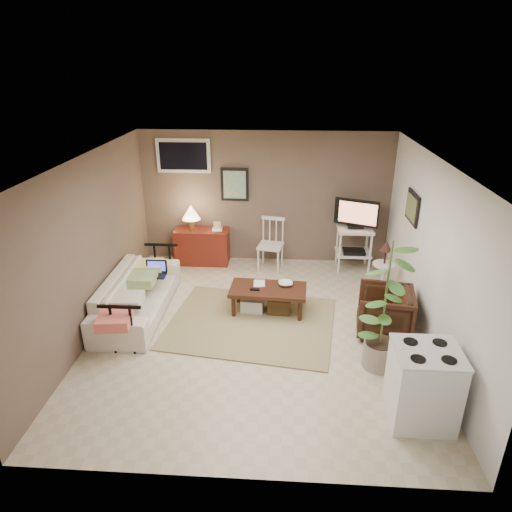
# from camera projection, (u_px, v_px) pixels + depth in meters

# --- Properties ---
(floor) EXTENTS (5.00, 5.00, 0.00)m
(floor) POSITION_uv_depth(u_px,v_px,m) (257.00, 330.00, 6.45)
(floor) COLOR #C1B293
(floor) RESTS_ON ground
(art_back) EXTENTS (0.50, 0.03, 0.60)m
(art_back) POSITION_uv_depth(u_px,v_px,m) (235.00, 184.00, 8.17)
(art_back) COLOR black
(art_right) EXTENTS (0.03, 0.60, 0.45)m
(art_right) POSITION_uv_depth(u_px,v_px,m) (412.00, 207.00, 6.68)
(art_right) COLOR black
(window) EXTENTS (0.96, 0.03, 0.60)m
(window) POSITION_uv_depth(u_px,v_px,m) (183.00, 156.00, 8.03)
(window) COLOR silver
(rug) EXTENTS (2.56, 2.16, 0.02)m
(rug) POSITION_uv_depth(u_px,v_px,m) (251.00, 323.00, 6.60)
(rug) COLOR #968557
(rug) RESTS_ON floor
(coffee_table) EXTENTS (1.16, 0.65, 0.43)m
(coffee_table) POSITION_uv_depth(u_px,v_px,m) (267.00, 298.00, 6.81)
(coffee_table) COLOR #3A1910
(coffee_table) RESTS_ON floor
(sofa) EXTENTS (0.61, 2.11, 0.82)m
(sofa) POSITION_uv_depth(u_px,v_px,m) (137.00, 288.00, 6.73)
(sofa) COLOR white
(sofa) RESTS_ON floor
(sofa_pillows) EXTENTS (0.40, 2.00, 0.14)m
(sofa_pillows) POSITION_uv_depth(u_px,v_px,m) (134.00, 290.00, 6.47)
(sofa_pillows) COLOR beige
(sofa_pillows) RESTS_ON sofa
(sofa_end_rails) EXTENTS (0.57, 2.10, 0.71)m
(sofa_end_rails) POSITION_uv_depth(u_px,v_px,m) (145.00, 292.00, 6.74)
(sofa_end_rails) COLOR black
(sofa_end_rails) RESTS_ON floor
(laptop) EXTENTS (0.32, 0.24, 0.22)m
(laptop) POSITION_uv_depth(u_px,v_px,m) (156.00, 271.00, 7.00)
(laptop) COLOR black
(laptop) RESTS_ON sofa
(red_console) EXTENTS (0.98, 0.43, 1.13)m
(red_console) POSITION_uv_depth(u_px,v_px,m) (201.00, 243.00, 8.43)
(red_console) COLOR maroon
(red_console) RESTS_ON floor
(spindle_chair) EXTENTS (0.49, 0.49, 0.93)m
(spindle_chair) POSITION_uv_depth(u_px,v_px,m) (271.00, 246.00, 8.19)
(spindle_chair) COLOR silver
(spindle_chair) RESTS_ON floor
(tv_stand) EXTENTS (0.74, 0.50, 1.30)m
(tv_stand) POSITION_uv_depth(u_px,v_px,m) (355.00, 233.00, 8.06)
(tv_stand) COLOR silver
(tv_stand) RESTS_ON floor
(side_table) EXTENTS (0.36, 0.36, 0.96)m
(side_table) POSITION_uv_depth(u_px,v_px,m) (384.00, 263.00, 7.12)
(side_table) COLOR silver
(side_table) RESTS_ON floor
(armchair) EXTENTS (0.77, 0.81, 0.73)m
(armchair) POSITION_uv_depth(u_px,v_px,m) (385.00, 310.00, 6.23)
(armchair) COLOR black
(armchair) RESTS_ON floor
(potted_plant) EXTENTS (0.43, 0.43, 1.71)m
(potted_plant) POSITION_uv_depth(u_px,v_px,m) (385.00, 302.00, 5.33)
(potted_plant) COLOR gray
(potted_plant) RESTS_ON floor
(stove) EXTENTS (0.66, 0.62, 0.86)m
(stove) POSITION_uv_depth(u_px,v_px,m) (423.00, 385.00, 4.70)
(stove) COLOR silver
(stove) RESTS_ON floor
(bowl) EXTENTS (0.22, 0.07, 0.21)m
(bowl) POSITION_uv_depth(u_px,v_px,m) (286.00, 279.00, 6.79)
(bowl) COLOR #3A1910
(bowl) RESTS_ON coffee_table
(book_table) EXTENTS (0.17, 0.02, 0.23)m
(book_table) POSITION_uv_depth(u_px,v_px,m) (254.00, 277.00, 6.82)
(book_table) COLOR #3A1910
(book_table) RESTS_ON coffee_table
(book_console) EXTENTS (0.18, 0.04, 0.25)m
(book_console) POSITION_uv_depth(u_px,v_px,m) (212.00, 224.00, 8.26)
(book_console) COLOR #3A1910
(book_console) RESTS_ON red_console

